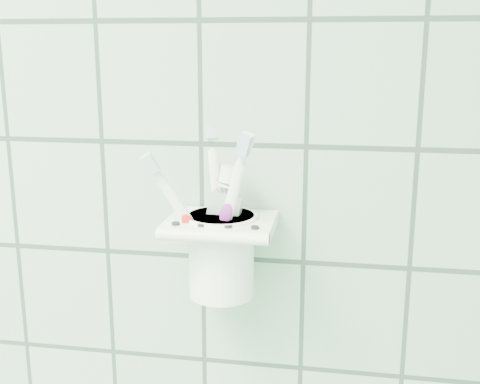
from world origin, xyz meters
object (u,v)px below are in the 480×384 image
object	(u,v)px
toothbrush_pink	(232,212)
toothbrush_blue	(223,204)
holder_bracket	(221,225)
cup	(221,252)
toothbrush_orange	(208,204)
toothpaste_tube	(209,219)

from	to	relation	value
toothbrush_pink	toothbrush_blue	bearing A→B (deg)	111.46
holder_bracket	cup	size ratio (longest dim) A/B	1.25
cup	toothbrush_pink	distance (m)	0.05
toothbrush_blue	holder_bracket	bearing A→B (deg)	-104.69
holder_bracket	toothbrush_pink	world-z (taller)	toothbrush_pink
toothbrush_pink	toothbrush_blue	world-z (taller)	toothbrush_blue
cup	toothbrush_blue	size ratio (longest dim) A/B	0.50
cup	toothbrush_orange	bearing A→B (deg)	177.16
toothbrush_orange	toothpaste_tube	world-z (taller)	toothbrush_orange
toothbrush_pink	toothpaste_tube	xyz separation A→B (m)	(-0.03, 0.01, -0.01)
holder_bracket	cup	distance (m)	0.03
toothbrush_blue	toothbrush_orange	xyz separation A→B (m)	(-0.02, -0.01, 0.00)
toothbrush_blue	toothbrush_pink	bearing A→B (deg)	-67.00
toothbrush_pink	toothpaste_tube	distance (m)	0.03
toothbrush_pink	toothbrush_blue	size ratio (longest dim) A/B	0.93
toothbrush_orange	toothbrush_pink	bearing A→B (deg)	-4.07
toothbrush_pink	toothbrush_orange	size ratio (longest dim) A/B	0.91
toothbrush_pink	toothbrush_orange	distance (m)	0.03
toothbrush_orange	holder_bracket	bearing A→B (deg)	-2.33
holder_bracket	toothpaste_tube	size ratio (longest dim) A/B	0.80
holder_bracket	toothbrush_orange	world-z (taller)	toothbrush_orange
toothbrush_pink	toothbrush_orange	xyz separation A→B (m)	(-0.03, 0.01, 0.01)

